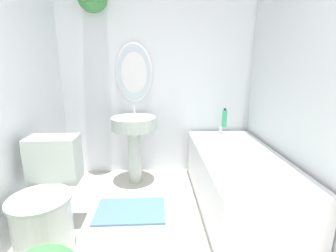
# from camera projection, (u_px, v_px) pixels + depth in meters

# --- Properties ---
(wall_back) EXTENTS (2.36, 0.31, 2.40)m
(wall_back) POSITION_uv_depth(u_px,v_px,m) (152.00, 69.00, 2.85)
(wall_back) COLOR silver
(wall_back) RESTS_ON ground_plane
(wall_right) EXTENTS (0.06, 2.82, 2.40)m
(wall_right) POSITION_uv_depth(u_px,v_px,m) (335.00, 84.00, 1.60)
(wall_right) COLOR silver
(wall_right) RESTS_ON ground_plane
(toilet) EXTENTS (0.43, 0.63, 0.78)m
(toilet) POSITION_uv_depth(u_px,v_px,m) (47.00, 203.00, 1.79)
(toilet) COLOR #B2BCB2
(toilet) RESTS_ON ground_plane
(pedestal_sink) EXTENTS (0.49, 0.49, 0.86)m
(pedestal_sink) POSITION_uv_depth(u_px,v_px,m) (134.00, 133.00, 2.71)
(pedestal_sink) COLOR #B2BCB2
(pedestal_sink) RESTS_ON ground_plane
(bathtub) EXTENTS (0.73, 1.58, 0.60)m
(bathtub) POSITION_uv_depth(u_px,v_px,m) (238.00, 179.00, 2.30)
(bathtub) COLOR silver
(bathtub) RESTS_ON ground_plane
(shampoo_bottle) EXTENTS (0.06, 0.06, 0.22)m
(shampoo_bottle) POSITION_uv_depth(u_px,v_px,m) (224.00, 118.00, 2.86)
(shampoo_bottle) COLOR #38B275
(shampoo_bottle) RESTS_ON bathtub
(bath_mat) EXTENTS (0.64, 0.42, 0.02)m
(bath_mat) POSITION_uv_depth(u_px,v_px,m) (131.00, 211.00, 2.25)
(bath_mat) COLOR #4C7093
(bath_mat) RESTS_ON ground_plane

